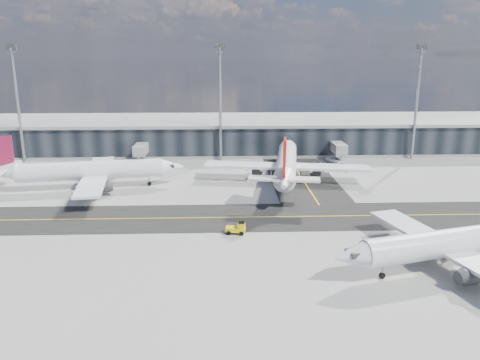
{
  "coord_description": "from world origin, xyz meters",
  "views": [
    {
      "loc": [
        0.62,
        -70.19,
        26.52
      ],
      "look_at": [
        3.56,
        9.54,
        5.0
      ],
      "focal_mm": 35.0,
      "sensor_mm": 36.0,
      "label": 1
    }
  ],
  "objects_px": {
    "airliner_af": "(88,171)",
    "airliner_redtail": "(286,164)",
    "baggage_tug": "(237,228)",
    "airliner_near": "(460,242)",
    "service_van": "(335,160)"
  },
  "relations": [
    {
      "from": "baggage_tug",
      "to": "airliner_af",
      "type": "bearing_deg",
      "value": -122.69
    },
    {
      "from": "airliner_af",
      "to": "airliner_redtail",
      "type": "bearing_deg",
      "value": 86.55
    },
    {
      "from": "airliner_near",
      "to": "baggage_tug",
      "type": "height_order",
      "value": "airliner_near"
    },
    {
      "from": "airliner_redtail",
      "to": "service_van",
      "type": "relative_size",
      "value": 7.54
    },
    {
      "from": "airliner_af",
      "to": "baggage_tug",
      "type": "relative_size",
      "value": 12.15
    },
    {
      "from": "baggage_tug",
      "to": "airliner_redtail",
      "type": "bearing_deg",
      "value": 167.68
    },
    {
      "from": "airliner_redtail",
      "to": "airliner_af",
      "type": "bearing_deg",
      "value": -166.19
    },
    {
      "from": "airliner_near",
      "to": "baggage_tug",
      "type": "xyz_separation_m",
      "value": [
        -27.99,
        12.48,
        -2.54
      ]
    },
    {
      "from": "airliner_redtail",
      "to": "baggage_tug",
      "type": "distance_m",
      "value": 31.63
    },
    {
      "from": "baggage_tug",
      "to": "service_van",
      "type": "relative_size",
      "value": 0.57
    },
    {
      "from": "airliner_af",
      "to": "airliner_redtail",
      "type": "distance_m",
      "value": 40.82
    },
    {
      "from": "airliner_redtail",
      "to": "baggage_tug",
      "type": "height_order",
      "value": "airliner_redtail"
    },
    {
      "from": "airliner_af",
      "to": "baggage_tug",
      "type": "height_order",
      "value": "airliner_af"
    },
    {
      "from": "airliner_redtail",
      "to": "airliner_near",
      "type": "xyz_separation_m",
      "value": [
        16.69,
        -41.85,
        -0.61
      ]
    },
    {
      "from": "airliner_redtail",
      "to": "service_van",
      "type": "bearing_deg",
      "value": 59.7
    }
  ]
}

